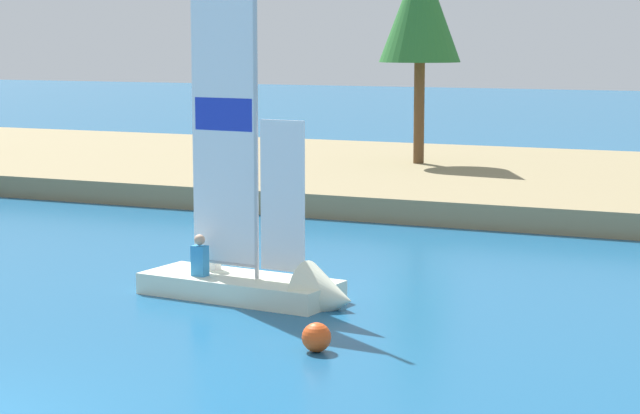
% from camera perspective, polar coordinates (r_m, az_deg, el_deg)
% --- Properties ---
extents(shore_bank, '(80.00, 15.68, 0.65)m').
position_cam_1_polar(shore_bank, '(37.51, 8.45, 1.32)').
color(shore_bank, '#897A56').
rests_on(shore_bank, ground).
extents(shoreline_tree_midleft, '(2.66, 2.66, 6.88)m').
position_cam_1_polar(shoreline_tree_midleft, '(38.81, 4.87, 9.54)').
color(shoreline_tree_midleft, brown).
rests_on(shoreline_tree_midleft, shore_bank).
extents(sailboat, '(4.30, 1.76, 6.72)m').
position_cam_1_polar(sailboat, '(21.31, -2.37, -3.42)').
color(sailboat, silver).
rests_on(sailboat, ground).
extents(channel_buoy, '(0.45, 0.45, 0.45)m').
position_cam_1_polar(channel_buoy, '(17.98, -0.17, -6.31)').
color(channel_buoy, '#E54C19').
rests_on(channel_buoy, ground).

